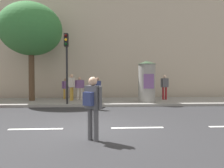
{
  "coord_description": "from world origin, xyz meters",
  "views": [
    {
      "loc": [
        0.47,
        -6.98,
        1.74
      ],
      "look_at": [
        0.95,
        2.0,
        1.44
      ],
      "focal_mm": 33.2,
      "sensor_mm": 36.0,
      "label": 1
    }
  ],
  "objects": [
    {
      "name": "lane_markings",
      "position": [
        -0.0,
        0.0,
        0.0
      ],
      "size": [
        25.8,
        0.16,
        0.01
      ],
      "color": "silver",
      "rests_on": "ground_plane"
    },
    {
      "name": "pedestrian_with_bag",
      "position": [
        0.23,
        -1.36,
        1.04
      ],
      "size": [
        0.52,
        0.52,
        1.75
      ],
      "color": "#4C4C51",
      "rests_on": "ground_plane"
    },
    {
      "name": "pedestrian_near_pole",
      "position": [
        -2.11,
        8.2,
        1.01
      ],
      "size": [
        0.47,
        0.45,
        1.49
      ],
      "color": "#B78C33",
      "rests_on": "sidewalk_curb"
    },
    {
      "name": "building_backdrop",
      "position": [
        0.0,
        12.0,
        5.39
      ],
      "size": [
        36.0,
        5.0,
        10.79
      ],
      "primitive_type": "cube",
      "color": "#B7A893",
      "rests_on": "ground_plane"
    },
    {
      "name": "sidewalk_curb",
      "position": [
        0.0,
        7.0,
        0.07
      ],
      "size": [
        36.0,
        4.0,
        0.15
      ],
      "primitive_type": "cube",
      "color": "gray",
      "rests_on": "ground_plane"
    },
    {
      "name": "ground_plane",
      "position": [
        0.0,
        0.0,
        0.0
      ],
      "size": [
        80.0,
        80.0,
        0.0
      ],
      "primitive_type": "plane",
      "color": "#2B2B2D"
    },
    {
      "name": "traffic_light",
      "position": [
        -1.54,
        5.24,
        2.92
      ],
      "size": [
        0.24,
        0.45,
        4.1
      ],
      "color": "black",
      "rests_on": "sidewalk_curb"
    },
    {
      "name": "pedestrian_with_backpack",
      "position": [
        -1.05,
        7.83,
        1.09
      ],
      "size": [
        0.65,
        0.37,
        1.59
      ],
      "color": "silver",
      "rests_on": "sidewalk_curb"
    },
    {
      "name": "pedestrian_in_light_jacket",
      "position": [
        0.22,
        6.07,
        1.08
      ],
      "size": [
        0.52,
        0.58,
        1.56
      ],
      "color": "#4C4C51",
      "rests_on": "sidewalk_curb"
    },
    {
      "name": "poster_column",
      "position": [
        3.4,
        6.11,
        1.48
      ],
      "size": [
        1.18,
        1.18,
        2.62
      ],
      "color": "gray",
      "rests_on": "sidewalk_curb"
    },
    {
      "name": "pedestrian_in_dark_shirt",
      "position": [
        4.95,
        7.38,
        1.19
      ],
      "size": [
        0.61,
        0.46,
        1.73
      ],
      "color": "maroon",
      "rests_on": "sidewalk_curb"
    },
    {
      "name": "pedestrian_in_red_top",
      "position": [
        -1.53,
        7.08,
        1.23
      ],
      "size": [
        0.47,
        0.64,
        1.79
      ],
      "color": "#B78C33",
      "rests_on": "sidewalk_curb"
    },
    {
      "name": "street_tree",
      "position": [
        -4.2,
        7.22,
        4.91
      ],
      "size": [
        4.09,
        4.09,
        6.52
      ],
      "color": "#4C3826",
      "rests_on": "sidewalk_curb"
    }
  ]
}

